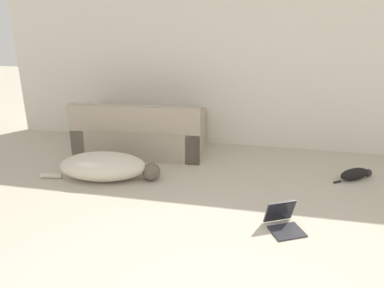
{
  "coord_description": "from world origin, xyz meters",
  "views": [
    {
      "loc": [
        0.11,
        -1.92,
        2.03
      ],
      "look_at": [
        -0.67,
        1.82,
        0.62
      ],
      "focal_mm": 35.0,
      "sensor_mm": 36.0,
      "label": 1
    }
  ],
  "objects_px": {
    "cat": "(355,174)",
    "dog": "(106,167)",
    "couch": "(141,135)",
    "laptop_open": "(283,220)"
  },
  "relations": [
    {
      "from": "cat",
      "to": "dog",
      "type": "bearing_deg",
      "value": 157.06
    },
    {
      "from": "dog",
      "to": "couch",
      "type": "bearing_deg",
      "value": 73.45
    },
    {
      "from": "dog",
      "to": "cat",
      "type": "xyz_separation_m",
      "value": [
        3.04,
        0.63,
        -0.1
      ]
    },
    {
      "from": "cat",
      "to": "couch",
      "type": "bearing_deg",
      "value": 138.26
    },
    {
      "from": "couch",
      "to": "laptop_open",
      "type": "relative_size",
      "value": 4.29
    },
    {
      "from": "couch",
      "to": "dog",
      "type": "height_order",
      "value": "couch"
    },
    {
      "from": "dog",
      "to": "laptop_open",
      "type": "bearing_deg",
      "value": -26.37
    },
    {
      "from": "cat",
      "to": "laptop_open",
      "type": "distance_m",
      "value": 1.58
    },
    {
      "from": "dog",
      "to": "cat",
      "type": "bearing_deg",
      "value": 2.63
    },
    {
      "from": "couch",
      "to": "laptop_open",
      "type": "distance_m",
      "value": 2.6
    }
  ]
}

